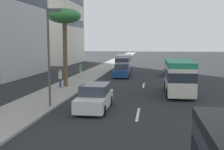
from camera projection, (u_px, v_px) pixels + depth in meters
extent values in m
plane|color=#26282B|center=(145.00, 78.00, 34.95)|extent=(198.00, 198.00, 0.00)
cube|color=#9E9B93|center=(88.00, 76.00, 35.96)|extent=(162.00, 3.60, 0.15)
cube|color=silver|center=(138.00, 114.00, 17.14)|extent=(3.20, 0.16, 0.01)
cube|color=silver|center=(144.00, 85.00, 28.63)|extent=(3.20, 0.16, 0.01)
cube|color=silver|center=(179.00, 79.00, 23.59)|extent=(6.19, 2.11, 2.20)
cube|color=#268C66|center=(179.00, 63.00, 23.44)|extent=(6.19, 2.11, 0.42)
cube|color=#28333D|center=(179.00, 74.00, 23.54)|extent=(6.20, 2.12, 0.73)
cylinder|color=black|center=(166.00, 86.00, 25.60)|extent=(0.84, 0.26, 0.84)
cylinder|color=black|center=(188.00, 86.00, 25.32)|extent=(0.84, 0.26, 0.84)
cylinder|color=black|center=(168.00, 93.00, 22.07)|extent=(0.84, 0.26, 0.84)
cylinder|color=black|center=(194.00, 94.00, 21.79)|extent=(0.84, 0.26, 0.84)
cube|color=silver|center=(123.00, 63.00, 41.01)|extent=(4.89, 1.91, 2.35)
cube|color=#2D3842|center=(123.00, 59.00, 40.94)|extent=(4.90, 1.91, 0.56)
cylinder|color=black|center=(129.00, 71.00, 39.55)|extent=(0.72, 0.24, 0.72)
cylinder|color=black|center=(116.00, 71.00, 39.81)|extent=(0.72, 0.24, 0.72)
cylinder|color=black|center=(130.00, 69.00, 42.44)|extent=(0.72, 0.24, 0.72)
cylinder|color=black|center=(119.00, 69.00, 42.69)|extent=(0.72, 0.24, 0.72)
cube|color=#1E478C|center=(122.00, 73.00, 35.19)|extent=(4.24, 1.88, 0.80)
cube|color=#38424C|center=(122.00, 67.00, 35.31)|extent=(2.33, 1.73, 0.66)
cylinder|color=black|center=(128.00, 76.00, 33.80)|extent=(0.64, 0.22, 0.64)
cylinder|color=black|center=(114.00, 76.00, 34.04)|extent=(0.64, 0.22, 0.64)
cylinder|color=black|center=(130.00, 74.00, 36.39)|extent=(0.64, 0.22, 0.64)
cylinder|color=black|center=(117.00, 73.00, 36.63)|extent=(0.64, 0.22, 0.64)
cube|color=silver|center=(171.00, 71.00, 36.95)|extent=(4.77, 1.75, 0.77)
cube|color=#38424C|center=(171.00, 66.00, 36.63)|extent=(2.62, 1.61, 0.63)
cylinder|color=black|center=(164.00, 72.00, 38.54)|extent=(0.64, 0.22, 0.64)
cylinder|color=black|center=(176.00, 72.00, 38.32)|extent=(0.64, 0.22, 0.64)
cylinder|color=black|center=(165.00, 74.00, 35.64)|extent=(0.64, 0.22, 0.64)
cylinder|color=black|center=(178.00, 75.00, 35.41)|extent=(0.64, 0.22, 0.64)
cube|color=white|center=(95.00, 101.00, 18.33)|extent=(4.53, 1.82, 0.81)
cube|color=#38424C|center=(95.00, 89.00, 18.47)|extent=(2.49, 1.67, 0.67)
cylinder|color=black|center=(104.00, 110.00, 16.86)|extent=(0.64, 0.22, 0.64)
cylinder|color=black|center=(77.00, 109.00, 17.10)|extent=(0.64, 0.22, 0.64)
cylinder|color=black|center=(110.00, 101.00, 19.62)|extent=(0.64, 0.22, 0.64)
cylinder|color=black|center=(87.00, 100.00, 19.86)|extent=(0.64, 0.22, 0.64)
cylinder|color=beige|center=(81.00, 74.00, 33.65)|extent=(0.14, 0.14, 0.82)
cylinder|color=beige|center=(81.00, 74.00, 33.81)|extent=(0.14, 0.14, 0.82)
cube|color=#4C8C66|center=(81.00, 68.00, 33.64)|extent=(0.27, 0.35, 0.65)
sphere|color=#9E7251|center=(81.00, 65.00, 33.59)|extent=(0.22, 0.22, 0.22)
cylinder|color=navy|center=(60.00, 83.00, 26.35)|extent=(0.14, 0.14, 0.81)
cylinder|color=navy|center=(61.00, 83.00, 26.51)|extent=(0.14, 0.14, 0.81)
cube|color=beige|center=(60.00, 75.00, 26.35)|extent=(0.33, 0.24, 0.64)
sphere|color=beige|center=(60.00, 71.00, 26.30)|extent=(0.22, 0.22, 0.22)
cylinder|color=brown|center=(65.00, 54.00, 26.78)|extent=(0.41, 0.41, 6.24)
ellipsoid|color=#388442|center=(64.00, 16.00, 26.36)|extent=(3.13, 3.13, 1.41)
cylinder|color=#4C4C51|center=(49.00, 58.00, 18.35)|extent=(0.14, 0.14, 6.44)
cube|color=#4C4C51|center=(54.00, 10.00, 17.92)|extent=(0.24, 0.90, 0.20)
cube|color=#2D3847|center=(76.00, 23.00, 57.32)|extent=(13.25, 0.08, 1.65)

